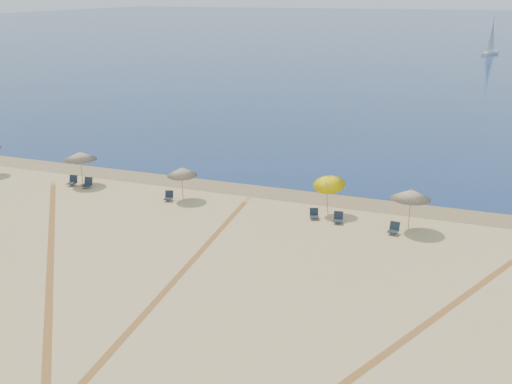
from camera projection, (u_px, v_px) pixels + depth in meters
ocean at (455, 27)px, 219.44m from camera, size 500.00×500.00×0.00m
wet_sand at (277, 193)px, 41.14m from camera, size 500.00×500.00×0.00m
umbrella_1 at (80, 156)px, 42.26m from camera, size 2.29×2.29×2.43m
umbrella_2 at (182, 171)px, 39.22m from camera, size 1.96×1.99×2.26m
umbrella_3 at (329, 181)px, 36.61m from camera, size 1.96×2.04×2.69m
umbrella_4 at (411, 194)px, 34.14m from camera, size 2.25×2.25×2.49m
chair_1 at (73, 181)px, 42.61m from camera, size 0.69×0.77×0.69m
chair_2 at (88, 183)px, 42.10m from camera, size 0.67×0.76×0.71m
chair_3 at (169, 196)px, 39.54m from camera, size 0.67×0.74×0.64m
chair_4 at (314, 214)px, 36.42m from camera, size 0.69×0.75×0.62m
chair_5 at (338, 218)px, 35.76m from camera, size 0.64×0.72×0.66m
chair_6 at (394, 229)px, 34.17m from camera, size 0.63×0.71×0.67m
sailboat_1 at (491, 43)px, 126.99m from camera, size 3.37×5.24×7.69m
tire_tracks at (171, 306)px, 26.43m from camera, size 55.09×42.74×0.00m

